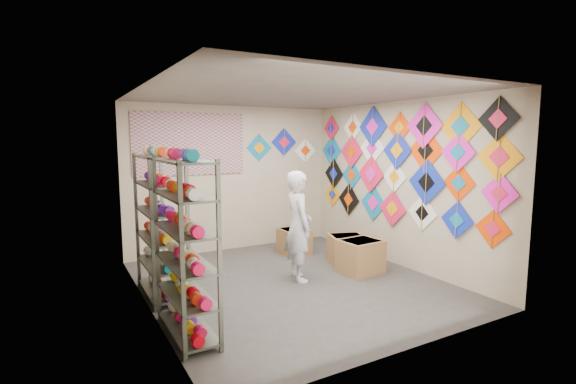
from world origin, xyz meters
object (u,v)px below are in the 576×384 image
shelf_rack_front (186,248)px  carton_c (294,241)px  shopkeeper (298,226)px  carton_a (360,256)px  carton_b (346,249)px  shelf_rack_back (158,226)px

shelf_rack_front → carton_c: (2.61, 2.20, -0.72)m
shelf_rack_front → carton_c: 3.49m
shopkeeper → carton_a: shopkeeper is taller
shelf_rack_front → carton_a: size_ratio=3.06×
carton_a → carton_b: carton_a is taller
carton_c → carton_b: bearing=-60.8°
shelf_rack_back → carton_b: 3.19m
shelf_rack_front → carton_a: (2.96, 0.75, -0.69)m
shelf_rack_front → shopkeeper: (1.94, 0.94, -0.13)m
shopkeeper → carton_b: (1.17, 0.36, -0.58)m
shopkeeper → carton_b: 1.36m
carton_a → carton_c: carton_a is taller
shopkeeper → carton_a: (1.02, -0.19, -0.56)m
shopkeeper → carton_c: bearing=-16.7°
carton_a → carton_b: size_ratio=1.09×
shelf_rack_front → carton_b: shelf_rack_front is taller
carton_a → shopkeeper: bearing=165.3°
shelf_rack_back → carton_a: bearing=-10.6°
shelf_rack_back → carton_c: 2.85m
carton_b → shopkeeper: bearing=-143.6°
carton_b → carton_c: size_ratio=1.09×
shopkeeper → carton_a: size_ratio=2.62×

